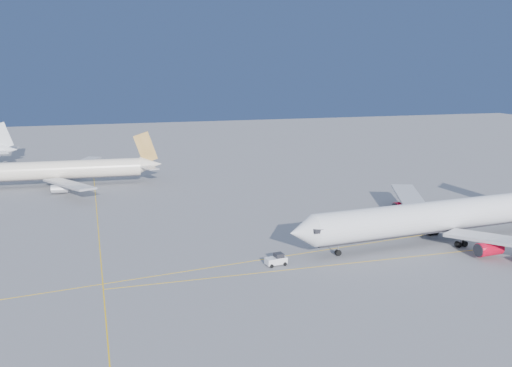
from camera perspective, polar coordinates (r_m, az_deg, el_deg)
name	(u,v)px	position (r m, az deg, el deg)	size (l,w,h in m)	color
ground	(306,242)	(115.96, 5.00, -5.85)	(500.00, 500.00, 0.00)	slate
taxiway_lines	(227,239)	(117.49, -2.87, -5.57)	(118.86, 140.00, 0.02)	yellow
airliner_virgin	(450,215)	(121.56, 18.82, -3.03)	(70.88, 63.41, 17.48)	white
airliner_etihad	(61,170)	(176.78, -18.94, 1.28)	(59.20, 54.67, 15.45)	silver
pushback_tug	(276,260)	(102.55, 2.06, -7.62)	(4.00, 2.75, 2.12)	white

